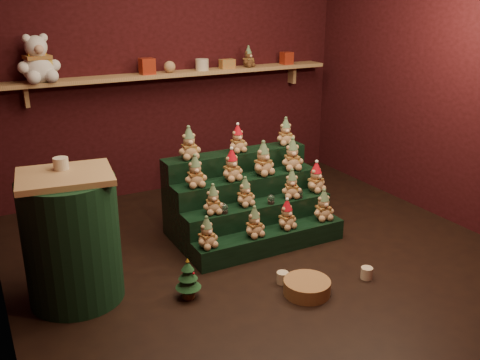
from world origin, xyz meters
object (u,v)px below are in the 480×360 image
side_table (72,238)px  mini_christmas_tree (188,278)px  snow_globe_a (224,208)px  wicker_basket (307,287)px  mug_left (282,278)px  white_bear (36,52)px  snow_globe_b (271,199)px  snow_globe_c (300,194)px  mug_right (367,273)px  riser_tier_front (271,241)px  brown_bear (248,57)px

side_table → mini_christmas_tree: 0.87m
snow_globe_a → wicker_basket: bearing=-75.0°
mug_left → white_bear: bearing=119.7°
snow_globe_b → wicker_basket: bearing=-103.8°
snow_globe_c → side_table: 2.03m
side_table → wicker_basket: bearing=-19.0°
mug_right → snow_globe_b: bearing=109.3°
snow_globe_a → mug_right: 1.26m
mug_right → white_bear: bearing=127.3°
snow_globe_b → white_bear: white_bear is taller
snow_globe_c → wicker_basket: snow_globe_c is taller
snow_globe_b → mini_christmas_tree: snow_globe_b is taller
side_table → mug_left: (1.43, -0.53, -0.43)m
snow_globe_c → mini_christmas_tree: bearing=-158.1°
riser_tier_front → mini_christmas_tree: 0.99m
wicker_basket → snow_globe_c: bearing=59.8°
snow_globe_b → snow_globe_a: bearing=180.0°
riser_tier_front → mini_christmas_tree: mini_christmas_tree is taller
snow_globe_b → mug_left: size_ratio=0.92×
riser_tier_front → snow_globe_b: bearing=59.6°
brown_bear → snow_globe_c: bearing=-121.7°
mug_right → brown_bear: (0.31, 2.51, 1.39)m
wicker_basket → snow_globe_a: bearing=105.0°
riser_tier_front → snow_globe_c: 0.53m
snow_globe_c → side_table: (-2.03, -0.15, 0.07)m
side_table → mug_right: (2.05, -0.78, -0.43)m
riser_tier_front → mug_left: size_ratio=15.34×
snow_globe_a → side_table: (-1.27, -0.15, 0.07)m
side_table → brown_bear: bearing=43.5°
mini_christmas_tree → mug_right: size_ratio=3.45×
snow_globe_b → wicker_basket: (-0.22, -0.89, -0.35)m
riser_tier_front → snow_globe_c: snow_globe_c is taller
mini_christmas_tree → mug_left: bearing=-11.6°
snow_globe_b → side_table: 1.74m
snow_globe_a → mug_left: 0.78m
riser_tier_front → mug_left: riser_tier_front is taller
brown_bear → mug_right: bearing=-116.9°
wicker_basket → brown_bear: bearing=71.0°
snow_globe_c → mug_right: snow_globe_c is taller
side_table → riser_tier_front: bearing=6.8°
snow_globe_b → mug_left: snow_globe_b is taller
riser_tier_front → snow_globe_a: 0.51m
side_table → brown_bear: brown_bear is taller
snow_globe_c → wicker_basket: bearing=-120.2°
snow_globe_a → mug_left: bearing=-76.6°
snow_globe_b → mug_right: size_ratio=0.90×
snow_globe_a → snow_globe_b: bearing=-0.0°
mini_christmas_tree → brown_bear: bearing=52.0°
snow_globe_c → white_bear: bearing=140.0°
brown_bear → white_bear: bearing=160.2°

